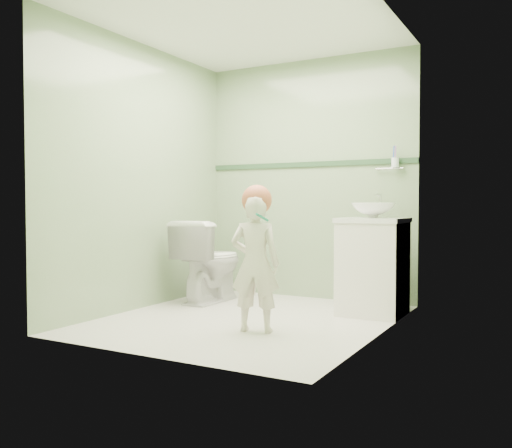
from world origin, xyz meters
The scene contains 12 objects.
ground centered at (0.00, 0.00, 0.00)m, with size 2.50×2.50×0.00m, color beige.
room_shell centered at (0.00, 0.00, 1.20)m, with size 2.50×2.54×2.40m.
trim_stripe centered at (0.00, 1.24, 1.35)m, with size 2.20×0.02×0.05m, color #2B4B2E.
vanity centered at (0.84, 0.70, 0.40)m, with size 0.52×0.50×0.80m, color white.
counter centered at (0.84, 0.70, 0.81)m, with size 0.54×0.52×0.04m, color white.
basin centered at (0.84, 0.70, 0.89)m, with size 0.37×0.37×0.13m, color white.
faucet centered at (0.84, 0.89, 0.97)m, with size 0.03×0.13×0.18m.
cup_holder centered at (0.89, 1.18, 1.33)m, with size 0.26×0.07×0.21m.
toilet centered at (-0.74, 0.57, 0.40)m, with size 0.44×0.78×0.79m, color white.
toddler centered at (0.26, -0.34, 0.51)m, with size 0.37×0.24×1.01m, color beige.
hair_cap centered at (0.26, -0.31, 0.98)m, with size 0.22×0.22×0.22m, color #C0613F.
teal_toothbrush centered at (0.37, -0.44, 0.86)m, with size 0.11×0.14×0.08m.
Camera 1 is at (2.20, -3.88, 0.94)m, focal length 38.49 mm.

